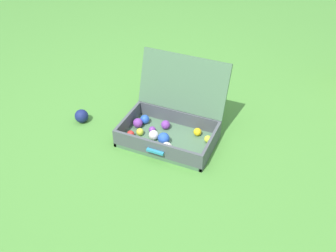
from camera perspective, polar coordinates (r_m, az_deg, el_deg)
name	(u,v)px	position (r m, az deg, el deg)	size (l,w,h in m)	color
ground_plane	(155,137)	(2.50, -1.99, -1.66)	(16.00, 16.00, 0.00)	#4C8C38
open_suitcase	(171,122)	(2.44, 0.41, 0.57)	(0.60, 0.52, 0.48)	#4C7051
stray_ball_on_grass	(82,116)	(2.67, -12.92, 1.48)	(0.09, 0.09, 0.09)	navy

